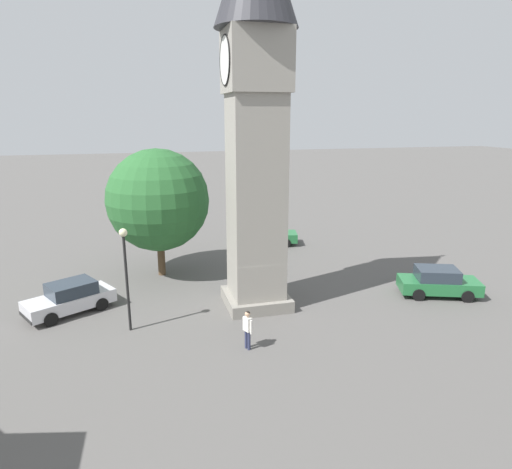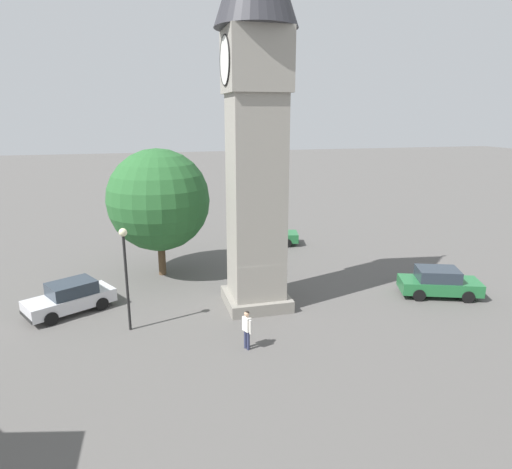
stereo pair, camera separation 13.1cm
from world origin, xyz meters
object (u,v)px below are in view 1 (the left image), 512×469
car_red_corner (269,234)px  tree (158,200)px  car_silver_kerb (438,282)px  lamp_post (125,263)px  pedestrian (248,326)px  car_blue_kerb (70,298)px  clock_tower (256,81)px

car_red_corner → tree: bearing=-60.2°
car_silver_kerb → tree: bearing=-117.0°
tree → lamp_post: 7.46m
car_red_corner → pedestrian: 15.67m
car_silver_kerb → tree: tree is taller
tree → pedestrian: bearing=15.8°
car_blue_kerb → pedestrian: 9.44m
clock_tower → car_red_corner: clock_tower is taller
car_silver_kerb → car_blue_kerb: bearing=-98.4°
clock_tower → tree: bearing=-143.1°
pedestrian → clock_tower: bearing=160.7°
car_red_corner → pedestrian: size_ratio=2.60×
car_blue_kerb → car_red_corner: same height
car_red_corner → lamp_post: lamp_post is taller
clock_tower → lamp_post: (1.29, -6.21, -7.68)m
clock_tower → tree: 9.61m
car_silver_kerb → lamp_post: size_ratio=0.94×
car_blue_kerb → tree: bearing=133.3°
clock_tower → lamp_post: size_ratio=3.95×
clock_tower → pedestrian: clock_tower is taller
car_blue_kerb → lamp_post: 4.60m
pedestrian → lamp_post: 5.99m
lamp_post → car_silver_kerb: bearing=89.7°
clock_tower → car_blue_kerb: clock_tower is taller
car_silver_kerb → pedestrian: (2.94, -11.23, 0.25)m
pedestrian → tree: 11.10m
pedestrian → car_red_corner: bearing=160.3°
clock_tower → pedestrian: (4.30, -1.51, -9.86)m
clock_tower → lamp_post: clock_tower is taller
lamp_post → car_red_corner: bearing=139.7°
car_blue_kerb → lamp_post: lamp_post is taller
clock_tower → car_silver_kerb: size_ratio=4.19×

